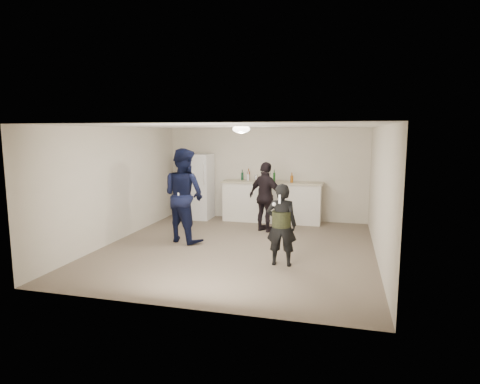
% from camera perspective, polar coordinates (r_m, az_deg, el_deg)
% --- Properties ---
extents(floor, '(6.00, 6.00, 0.00)m').
position_cam_1_polar(floor, '(8.42, -0.35, -7.96)').
color(floor, '#6B5B4C').
rests_on(floor, ground).
extents(ceiling, '(6.00, 6.00, 0.00)m').
position_cam_1_polar(ceiling, '(8.08, -0.36, 9.31)').
color(ceiling, silver).
rests_on(ceiling, wall_back).
extents(wall_back, '(6.00, 0.00, 6.00)m').
position_cam_1_polar(wall_back, '(11.06, 3.65, 2.55)').
color(wall_back, beige).
rests_on(wall_back, floor).
extents(wall_front, '(6.00, 0.00, 6.00)m').
position_cam_1_polar(wall_front, '(5.36, -8.65, -3.75)').
color(wall_front, beige).
rests_on(wall_front, floor).
extents(wall_left, '(0.00, 6.00, 6.00)m').
position_cam_1_polar(wall_left, '(9.25, -17.06, 1.06)').
color(wall_left, beige).
rests_on(wall_left, floor).
extents(wall_right, '(0.00, 6.00, 6.00)m').
position_cam_1_polar(wall_right, '(7.92, 19.26, -0.21)').
color(wall_right, beige).
rests_on(wall_right, floor).
extents(counter, '(2.60, 0.56, 1.05)m').
position_cam_1_polar(counter, '(10.80, 4.54, -1.49)').
color(counter, silver).
rests_on(counter, floor).
extents(counter_top, '(2.68, 0.64, 0.04)m').
position_cam_1_polar(counter_top, '(10.72, 4.57, 1.38)').
color(counter_top, '#C4B598').
rests_on(counter_top, counter).
extents(fridge, '(0.70, 0.70, 1.80)m').
position_cam_1_polar(fridge, '(11.21, -5.88, 0.79)').
color(fridge, white).
rests_on(fridge, floor).
extents(fridge_handle, '(0.02, 0.02, 0.60)m').
position_cam_1_polar(fridge_handle, '(10.72, -5.19, 2.61)').
color(fridge_handle, silver).
rests_on(fridge_handle, fridge).
extents(ceiling_dome, '(0.36, 0.36, 0.16)m').
position_cam_1_polar(ceiling_dome, '(8.37, 0.17, 8.94)').
color(ceiling_dome, white).
rests_on(ceiling_dome, ceiling).
extents(shaker, '(0.08, 0.08, 0.17)m').
position_cam_1_polar(shaker, '(10.84, 2.31, 2.04)').
color(shaker, '#B4B5B9').
rests_on(shaker, counter_top).
extents(man, '(1.22, 1.10, 2.05)m').
position_cam_1_polar(man, '(8.83, -7.99, -0.47)').
color(man, '#0E163D').
rests_on(man, floor).
extents(woman, '(0.55, 0.37, 1.49)m').
position_cam_1_polar(woman, '(7.22, 5.92, -4.66)').
color(woman, black).
rests_on(woman, floor).
extents(camo_shorts, '(0.34, 0.34, 0.28)m').
position_cam_1_polar(camo_shorts, '(7.19, 5.93, -3.84)').
color(camo_shorts, '#2F3618').
rests_on(camo_shorts, woman).
extents(spectator, '(1.07, 0.84, 1.69)m').
position_cam_1_polar(spectator, '(9.68, 3.70, -0.71)').
color(spectator, black).
rests_on(spectator, floor).
extents(remote_man, '(0.04, 0.04, 0.15)m').
position_cam_1_polar(remote_man, '(8.57, -8.71, -0.57)').
color(remote_man, white).
rests_on(remote_man, man).
extents(nunchuk_man, '(0.07, 0.07, 0.07)m').
position_cam_1_polar(nunchuk_man, '(8.56, -7.88, -1.04)').
color(nunchuk_man, white).
rests_on(nunchuk_man, man).
extents(remote_woman, '(0.04, 0.04, 0.15)m').
position_cam_1_polar(remote_woman, '(6.88, 5.66, -1.01)').
color(remote_woman, white).
rests_on(remote_woman, woman).
extents(nunchuk_woman, '(0.07, 0.07, 0.07)m').
position_cam_1_polar(nunchuk_woman, '(6.94, 4.87, -1.76)').
color(nunchuk_woman, silver).
rests_on(nunchuk_woman, woman).
extents(bottle_cluster, '(1.48, 0.40, 0.25)m').
position_cam_1_polar(bottle_cluster, '(10.80, 2.96, 2.13)').
color(bottle_cluster, '#164F1A').
rests_on(bottle_cluster, counter_top).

